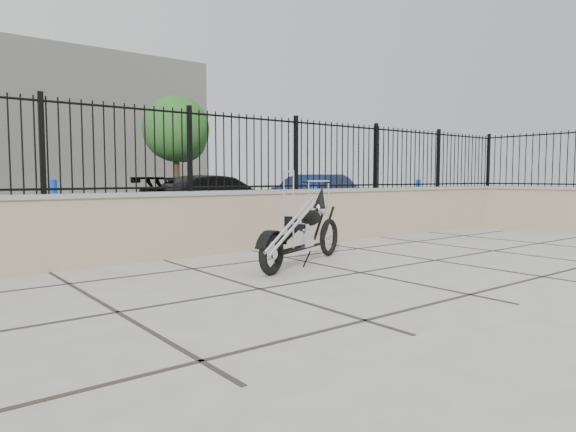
% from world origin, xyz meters
% --- Properties ---
extents(ground_plane, '(90.00, 90.00, 0.00)m').
position_xyz_m(ground_plane, '(0.00, 0.00, 0.00)').
color(ground_plane, '#99968E').
rests_on(ground_plane, ground).
extents(parking_lot, '(30.00, 30.00, 0.00)m').
position_xyz_m(parking_lot, '(0.00, 12.50, 0.00)').
color(parking_lot, black).
rests_on(parking_lot, ground).
extents(retaining_wall, '(14.00, 0.36, 0.96)m').
position_xyz_m(retaining_wall, '(0.00, 2.50, 0.48)').
color(retaining_wall, gray).
rests_on(retaining_wall, ground_plane).
extents(wall_return, '(0.36, 2.50, 0.96)m').
position_xyz_m(wall_return, '(6.85, 1.30, 0.48)').
color(wall_return, gray).
rests_on(wall_return, ground_plane).
extents(iron_fence, '(14.00, 0.08, 1.20)m').
position_xyz_m(iron_fence, '(0.00, 2.50, 1.56)').
color(iron_fence, black).
rests_on(iron_fence, retaining_wall).
extents(fence_return, '(0.08, 2.30, 1.20)m').
position_xyz_m(fence_return, '(6.85, 1.30, 1.56)').
color(fence_return, black).
rests_on(fence_return, wall_return).
extents(chopper_motorcycle, '(2.10, 1.20, 1.28)m').
position_xyz_m(chopper_motorcycle, '(-0.21, 0.87, 0.64)').
color(chopper_motorcycle, black).
rests_on(chopper_motorcycle, ground_plane).
extents(car_black, '(4.41, 2.33, 1.22)m').
position_xyz_m(car_black, '(2.23, 7.23, 0.61)').
color(car_black, black).
rests_on(car_black, parking_lot).
extents(car_blue, '(4.00, 2.53, 1.24)m').
position_xyz_m(car_blue, '(5.60, 6.84, 0.62)').
color(car_blue, '#111D40').
rests_on(car_blue, parking_lot).
extents(bollard_a, '(0.17, 0.17, 1.13)m').
position_xyz_m(bollard_a, '(-2.40, 4.59, 0.56)').
color(bollard_a, '#0C23BB').
rests_on(bollard_a, ground_plane).
extents(bollard_b, '(0.13, 0.13, 0.99)m').
position_xyz_m(bollard_b, '(3.40, 4.78, 0.50)').
color(bollard_b, '#0B2BAA').
rests_on(bollard_b, ground_plane).
extents(bollard_c, '(0.16, 0.16, 1.10)m').
position_xyz_m(bollard_c, '(6.81, 4.42, 0.55)').
color(bollard_c, blue).
rests_on(bollard_c, ground_plane).
extents(tree_right, '(2.86, 2.86, 4.83)m').
position_xyz_m(tree_right, '(5.43, 16.25, 3.38)').
color(tree_right, '#382619').
rests_on(tree_right, ground_plane).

